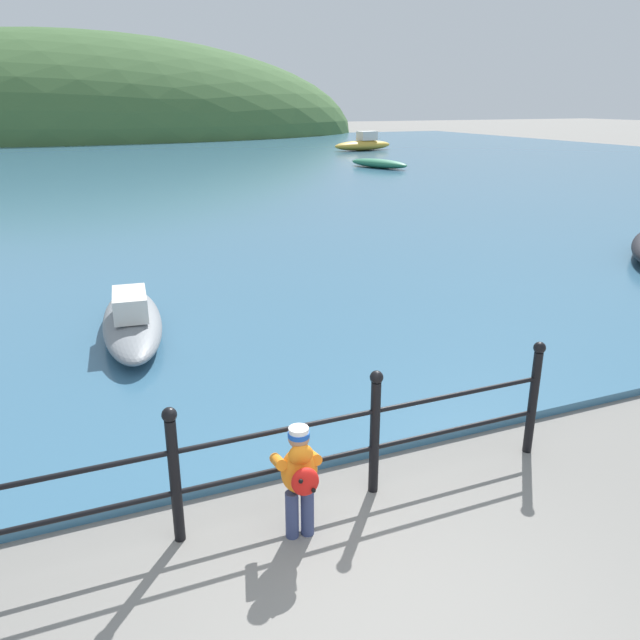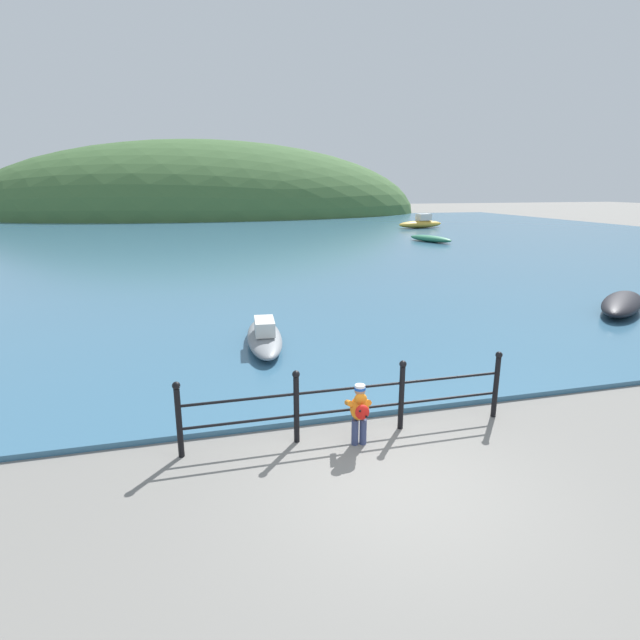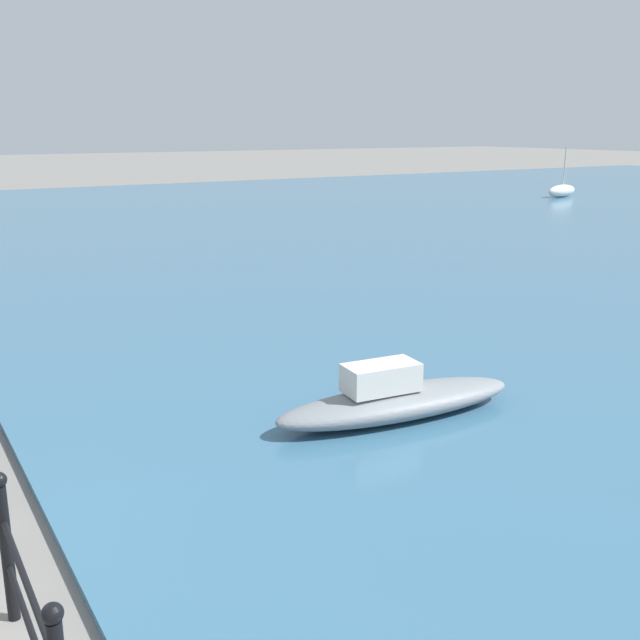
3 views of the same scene
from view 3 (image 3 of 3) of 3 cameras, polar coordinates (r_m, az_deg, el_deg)
name	(u,v)px [view 3 (image 3 of 3)]	position (r m, az deg, el deg)	size (l,w,h in m)	color
boat_blue_hull	(562,191)	(40.80, 17.94, 9.37)	(1.19, 2.45, 2.50)	silver
boat_far_left	(396,399)	(9.37, 5.78, -6.04)	(1.15, 3.34, 0.73)	gray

